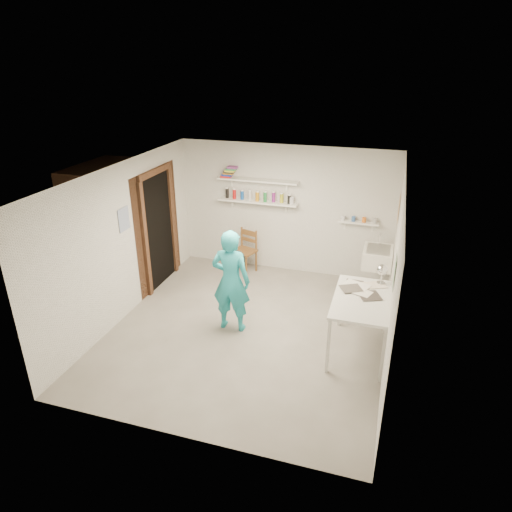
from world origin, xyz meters
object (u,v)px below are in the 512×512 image
(man, at_px, (231,281))
(desk_lamp, at_px, (382,270))
(belfast_sink, at_px, (378,257))
(wall_clock, at_px, (236,259))
(wooden_chair, at_px, (244,251))
(work_table, at_px, (360,325))

(man, height_order, desk_lamp, man)
(belfast_sink, bearing_deg, desk_lamp, -85.53)
(wall_clock, relative_size, wooden_chair, 0.33)
(wall_clock, height_order, desk_lamp, wall_clock)
(man, distance_m, work_table, 1.93)
(man, xyz_separation_m, wooden_chair, (-0.44, 1.90, -0.37))
(belfast_sink, xyz_separation_m, work_table, (-0.11, -1.78, -0.28))
(wall_clock, distance_m, wooden_chair, 1.85)
(belfast_sink, bearing_deg, wall_clock, -143.09)
(belfast_sink, distance_m, wall_clock, 2.53)
(belfast_sink, distance_m, desk_lamp, 1.32)
(belfast_sink, bearing_deg, man, -139.31)
(belfast_sink, height_order, desk_lamp, desk_lamp)
(man, xyz_separation_m, work_table, (1.89, -0.05, -0.37))
(work_table, bearing_deg, wooden_chair, 140.01)
(work_table, bearing_deg, man, 178.39)
(desk_lamp, bearing_deg, work_table, -112.42)
(wooden_chair, bearing_deg, desk_lamp, -11.35)
(belfast_sink, relative_size, desk_lamp, 3.78)
(belfast_sink, relative_size, man, 0.38)
(belfast_sink, relative_size, wall_clock, 2.10)
(wooden_chair, xyz_separation_m, work_table, (2.33, -1.96, -0.01))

